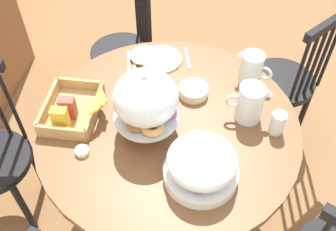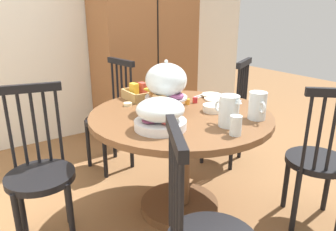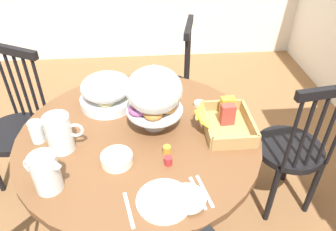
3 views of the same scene
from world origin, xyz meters
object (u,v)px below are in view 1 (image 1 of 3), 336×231
dining_table (168,151)px  pastry_stand_with_dome (146,100)px  cereal_basket (74,109)px  cereal_bowl (194,91)px  butter_dish (82,151)px  milk_pitcher (251,70)px  windsor_chair_far_side (125,52)px  fruit_platter_covered (202,165)px  china_plate_large (161,59)px  drinking_glass (277,122)px  china_plate_small (144,55)px  orange_juice_pitcher (250,105)px  windsor_chair_facing_door (285,83)px

dining_table → pastry_stand_with_dome: pastry_stand_with_dome is taller
dining_table → cereal_basket: size_ratio=3.78×
cereal_bowl → butter_dish: cereal_bowl is taller
pastry_stand_with_dome → milk_pitcher: 0.60m
windsor_chair_far_side → pastry_stand_with_dome: bearing=-160.3°
fruit_platter_covered → china_plate_large: 0.75m
drinking_glass → fruit_platter_covered: bearing=132.6°
china_plate_small → cereal_basket: bearing=151.4°
cereal_bowl → china_plate_small: bearing=50.2°
china_plate_large → cereal_basket: bearing=142.9°
windsor_chair_far_side → china_plate_small: bearing=-151.0°
cereal_basket → cereal_bowl: 0.57m
orange_juice_pitcher → cereal_bowl: orange_juice_pitcher is taller
dining_table → milk_pitcher: size_ratio=6.58×
fruit_platter_covered → orange_juice_pitcher: bearing=-28.1°
windsor_chair_facing_door → drinking_glass: (-0.63, 0.15, 0.34)m
china_plate_large → butter_dish: bearing=159.3°
dining_table → drinking_glass: (0.02, -0.48, 0.27)m
windsor_chair_facing_door → pastry_stand_with_dome: size_ratio=2.83×
cereal_basket → dining_table: bearing=-88.3°
dining_table → windsor_chair_far_side: windsor_chair_far_side is taller
cereal_basket → china_plate_large: cereal_basket is taller
orange_juice_pitcher → china_plate_small: orange_juice_pitcher is taller
china_plate_small → windsor_chair_far_side: bearing=29.0°
dining_table → windsor_chair_facing_door: bearing=-43.9°
windsor_chair_far_side → cereal_basket: (-0.82, 0.03, 0.33)m
orange_juice_pitcher → cereal_basket: bearing=97.0°
pastry_stand_with_dome → windsor_chair_far_side: bearing=19.7°
dining_table → china_plate_small: (0.43, 0.18, 0.23)m
cereal_bowl → butter_dish: 0.60m
dining_table → fruit_platter_covered: fruit_platter_covered is taller
cereal_basket → cereal_bowl: bearing=-68.1°
pastry_stand_with_dome → butter_dish: pastry_stand_with_dome is taller
windsor_chair_facing_door → china_plate_large: (-0.22, 0.72, 0.29)m
china_plate_small → dining_table: bearing=-156.8°
milk_pitcher → china_plate_small: size_ratio=1.21×
windsor_chair_facing_door → windsor_chair_far_side: 1.03m
cereal_basket → fruit_platter_covered: bearing=-113.1°
dining_table → butter_dish: butter_dish is taller
windsor_chair_far_side → drinking_glass: (-0.79, -0.87, 0.34)m
windsor_chair_far_side → fruit_platter_covered: size_ratio=3.25×
windsor_chair_far_side → china_plate_small: windsor_chair_far_side is taller
pastry_stand_with_dome → cereal_bowl: pastry_stand_with_dome is taller
orange_juice_pitcher → fruit_platter_covered: bearing=151.9°
orange_juice_pitcher → china_plate_large: size_ratio=0.91×
cereal_basket → drinking_glass: size_ratio=2.87×
china_plate_large → china_plate_small: (0.00, 0.09, 0.01)m
china_plate_large → butter_dish: size_ratio=3.67×
cereal_bowl → fruit_platter_covered: bearing=-171.4°
windsor_chair_facing_door → butter_dish: bearing=131.9°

